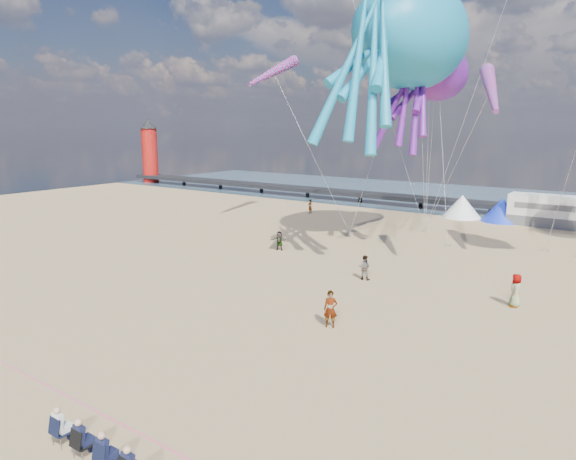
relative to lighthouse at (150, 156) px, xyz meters
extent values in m
plane|color=tan|center=(56.00, -44.00, -4.50)|extent=(120.00, 120.00, 0.00)
plane|color=#324D61|center=(56.00, 11.00, -4.48)|extent=(120.00, 120.00, 0.00)
cube|color=black|center=(28.00, 0.00, -3.50)|extent=(60.00, 3.00, 0.50)
cylinder|color=#A5140F|center=(0.00, 0.00, 0.00)|extent=(2.60, 2.60, 9.00)
cube|color=silver|center=(62.00, -4.00, -3.00)|extent=(6.60, 2.50, 3.00)
cone|color=white|center=(54.00, -4.00, -3.30)|extent=(4.00, 4.00, 2.40)
cone|color=#1933CC|center=(58.00, -4.00, -3.30)|extent=(4.00, 4.00, 2.40)
cylinder|color=#F2338C|center=(56.00, -49.00, -4.48)|extent=(34.00, 0.03, 0.03)
imported|color=tan|center=(57.99, -37.93, -3.59)|extent=(0.79, 0.69, 1.83)
imported|color=#7F6659|center=(46.78, -26.76, -3.75)|extent=(0.95, 0.60, 1.50)
imported|color=#7F6659|center=(39.58, -11.16, -3.71)|extent=(0.67, 1.51, 1.57)
imported|color=#7F6659|center=(64.66, -29.76, -3.59)|extent=(0.54, 0.72, 1.82)
imported|color=#7F6659|center=(55.77, -29.96, -3.71)|extent=(0.85, 0.63, 1.58)
cube|color=gray|center=(48.56, -18.55, -4.39)|extent=(0.50, 0.35, 0.22)
cube|color=gray|center=(57.16, -18.00, -4.39)|extent=(0.50, 0.35, 0.22)
cube|color=gray|center=(63.87, -15.34, -4.39)|extent=(0.50, 0.35, 0.22)
cube|color=gray|center=(53.53, -13.32, -4.39)|extent=(0.50, 0.35, 0.22)
camera|label=1|loc=(69.80, -58.21, 5.09)|focal=32.00mm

